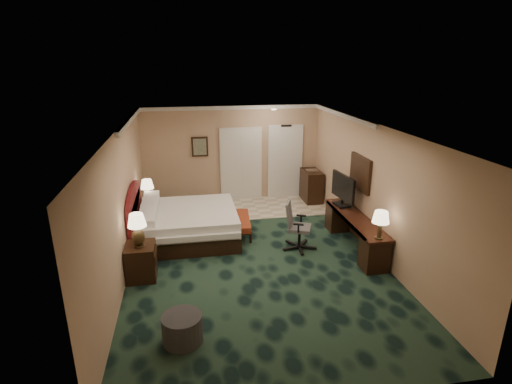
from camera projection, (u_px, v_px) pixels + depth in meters
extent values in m
cube|color=black|center=(255.00, 258.00, 8.27)|extent=(5.00, 7.50, 0.00)
cube|color=silver|center=(254.00, 128.00, 7.41)|extent=(5.00, 7.50, 0.00)
cube|color=tan|center=(232.00, 154.00, 11.34)|extent=(5.00, 0.00, 2.70)
cube|color=tan|center=(313.00, 309.00, 4.34)|extent=(5.00, 0.00, 2.70)
cube|color=tan|center=(122.00, 204.00, 7.42)|extent=(0.00, 7.50, 2.70)
cube|color=tan|center=(373.00, 190.00, 8.25)|extent=(0.00, 7.50, 2.70)
cube|color=#BCAD8F|center=(269.00, 207.00, 11.12)|extent=(3.20, 1.70, 0.01)
cube|color=white|center=(285.00, 162.00, 11.66)|extent=(1.02, 0.06, 2.18)
cube|color=silver|center=(241.00, 164.00, 11.44)|extent=(1.20, 0.06, 2.10)
cube|color=#4C5D56|center=(200.00, 147.00, 11.07)|extent=(0.45, 0.06, 0.55)
cube|color=white|center=(360.00, 173.00, 8.74)|extent=(0.05, 0.95, 0.75)
cube|color=silver|center=(189.00, 224.00, 9.09)|extent=(2.17, 2.01, 0.69)
cube|color=black|center=(141.00, 261.00, 7.45)|extent=(0.53, 0.61, 0.66)
cube|color=black|center=(150.00, 214.00, 9.85)|extent=(0.47, 0.53, 0.58)
cube|color=maroon|center=(241.00, 226.00, 9.34)|extent=(0.52, 1.24, 0.41)
cylinder|color=#2A2B31|center=(182.00, 328.00, 5.79)|extent=(0.67, 0.67, 0.42)
cube|color=black|center=(354.00, 232.00, 8.64)|extent=(0.53, 2.45, 0.71)
cube|color=black|center=(343.00, 190.00, 9.08)|extent=(0.19, 0.96, 0.75)
cube|color=black|center=(311.00, 186.00, 11.48)|extent=(0.47, 0.85, 0.89)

